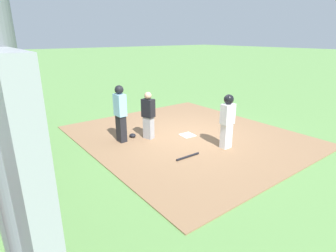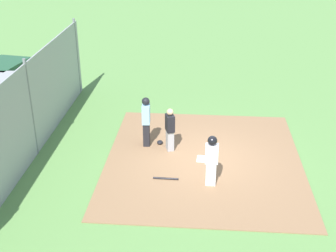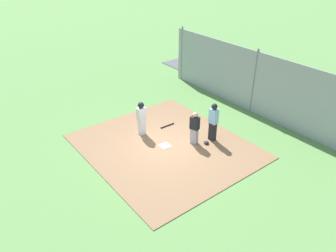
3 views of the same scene
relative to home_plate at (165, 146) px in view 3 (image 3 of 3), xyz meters
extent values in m
plane|color=#5B8947|center=(0.00, 0.00, -0.04)|extent=(140.00, 140.00, 0.00)
cube|color=#896647|center=(0.00, 0.00, -0.03)|extent=(7.20, 6.40, 0.03)
cube|color=white|center=(0.00, 0.00, 0.00)|extent=(0.47, 0.47, 0.02)
cube|color=#9E9EA3|center=(-0.58, -1.17, 0.35)|extent=(0.35, 0.30, 0.73)
cube|color=black|center=(-0.58, -1.17, 1.00)|extent=(0.44, 0.37, 0.58)
sphere|color=tan|center=(-0.58, -1.17, 1.41)|extent=(0.23, 0.23, 0.23)
cube|color=black|center=(-0.86, -2.01, 0.42)|extent=(0.31, 0.23, 0.85)
cube|color=#8CC1E0|center=(-0.86, -2.01, 1.18)|extent=(0.39, 0.28, 0.67)
sphere|color=black|center=(-0.86, -2.01, 1.65)|extent=(0.27, 0.27, 0.27)
cube|color=silver|center=(1.48, 0.22, 0.36)|extent=(0.22, 0.30, 0.75)
cube|color=silver|center=(1.48, 0.22, 1.03)|extent=(0.27, 0.38, 0.59)
sphere|color=tan|center=(1.48, 0.22, 1.45)|extent=(0.23, 0.23, 0.23)
sphere|color=black|center=(1.48, 0.22, 1.47)|extent=(0.28, 0.28, 0.28)
cylinder|color=black|center=(1.33, -1.15, 0.02)|extent=(0.07, 0.78, 0.06)
ellipsoid|color=black|center=(-0.97, -1.55, 0.05)|extent=(0.24, 0.20, 0.12)
cube|color=#93999E|center=(0.00, -5.66, 1.56)|extent=(12.00, 0.05, 3.20)
cylinder|color=slate|center=(0.00, -5.66, 1.64)|extent=(0.10, 0.10, 3.35)
cylinder|color=slate|center=(5.70, -5.66, 1.64)|extent=(0.10, 0.10, 3.35)
cube|color=#515156|center=(0.00, -9.13, -0.02)|extent=(18.00, 5.20, 0.04)
cylinder|color=black|center=(-2.04, -7.50, 0.30)|extent=(0.62, 0.24, 0.60)
cylinder|color=black|center=(-1.87, -9.19, 0.30)|extent=(0.62, 0.24, 0.60)
cube|color=maroon|center=(2.48, -8.65, 0.40)|extent=(4.37, 2.19, 0.64)
cube|color=maroon|center=(2.63, -8.67, 1.00)|extent=(2.48, 1.83, 0.56)
cylinder|color=black|center=(1.02, -9.33, 0.30)|extent=(0.62, 0.25, 0.60)
cylinder|color=black|center=(1.23, -7.64, 0.30)|extent=(0.62, 0.25, 0.60)
cylinder|color=black|center=(3.73, -9.66, 0.30)|extent=(0.62, 0.25, 0.60)
cylinder|color=black|center=(3.94, -7.97, 0.30)|extent=(0.62, 0.25, 0.60)
camera|label=1|loc=(6.42, -5.73, 3.18)|focal=29.06mm
camera|label=2|loc=(13.02, -0.13, 7.46)|focal=48.13mm
camera|label=3|loc=(-9.65, 7.30, 7.93)|focal=35.26mm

